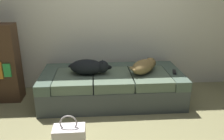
{
  "coord_description": "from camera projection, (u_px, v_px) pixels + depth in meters",
  "views": [
    {
      "loc": [
        -0.23,
        -1.96,
        1.56
      ],
      "look_at": [
        0.0,
        1.04,
        0.48
      ],
      "focal_mm": 37.34,
      "sensor_mm": 36.0,
      "label": 1
    }
  ],
  "objects": [
    {
      "name": "couch",
      "position": [
        112.0,
        86.0,
        3.34
      ],
      "size": [
        1.96,
        0.91,
        0.43
      ],
      "color": "#3E4543",
      "rests_on": "ground"
    },
    {
      "name": "dog_dark",
      "position": [
        90.0,
        67.0,
        3.16
      ],
      "size": [
        0.61,
        0.3,
        0.21
      ],
      "color": "black",
      "rests_on": "couch"
    },
    {
      "name": "dog_tan",
      "position": [
        144.0,
        66.0,
        3.21
      ],
      "size": [
        0.47,
        0.48,
        0.19
      ],
      "color": "olive",
      "rests_on": "couch"
    },
    {
      "name": "tv_remote",
      "position": [
        174.0,
        72.0,
        3.24
      ],
      "size": [
        0.08,
        0.16,
        0.02
      ],
      "primitive_type": "cube",
      "rotation": [
        0.0,
        0.0,
        -0.27
      ],
      "color": "black",
      "rests_on": "couch"
    },
    {
      "name": "handbag",
      "position": [
        69.0,
        137.0,
        2.35
      ],
      "size": [
        0.32,
        0.18,
        0.38
      ],
      "color": "white",
      "rests_on": "ground"
    }
  ]
}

